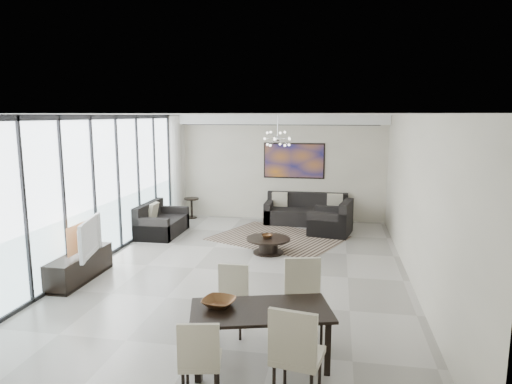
% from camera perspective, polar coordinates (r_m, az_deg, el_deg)
% --- Properties ---
extents(room_shell, '(6.00, 9.00, 2.90)m').
position_cam_1_polar(room_shell, '(8.22, 1.53, -0.48)').
color(room_shell, '#A8A39B').
rests_on(room_shell, ground).
extents(window_wall, '(0.37, 8.95, 2.90)m').
position_cam_1_polar(window_wall, '(9.30, -19.12, 0.28)').
color(window_wall, white).
rests_on(window_wall, floor).
extents(soffit, '(5.98, 0.40, 0.26)m').
position_cam_1_polar(soffit, '(12.41, 2.44, 9.04)').
color(soffit, white).
rests_on(soffit, room_shell).
extents(painting, '(1.68, 0.04, 0.98)m').
position_cam_1_polar(painting, '(12.59, 4.77, 3.91)').
color(painting, '#BD691A').
rests_on(painting, room_shell).
extents(chandelier, '(0.66, 0.66, 0.71)m').
position_cam_1_polar(chandelier, '(10.60, 2.72, 6.67)').
color(chandelier, silver).
rests_on(chandelier, room_shell).
extents(rug, '(3.47, 3.13, 0.01)m').
position_cam_1_polar(rug, '(10.89, 2.80, -5.76)').
color(rug, black).
rests_on(rug, floor).
extents(coffee_table, '(0.93, 0.93, 0.32)m').
position_cam_1_polar(coffee_table, '(9.71, 1.55, -6.59)').
color(coffee_table, black).
rests_on(coffee_table, floor).
extents(bowl_coffee, '(0.23, 0.23, 0.07)m').
position_cam_1_polar(bowl_coffee, '(9.68, 1.39, -5.54)').
color(bowl_coffee, brown).
rests_on(bowl_coffee, coffee_table).
extents(sofa_main, '(2.20, 0.90, 0.80)m').
position_cam_1_polar(sofa_main, '(12.38, 6.31, -2.68)').
color(sofa_main, black).
rests_on(sofa_main, floor).
extents(loveseat, '(0.87, 1.54, 0.77)m').
position_cam_1_polar(loveseat, '(11.42, -11.85, -3.91)').
color(loveseat, black).
rests_on(loveseat, floor).
extents(armchair, '(1.12, 1.16, 0.84)m').
position_cam_1_polar(armchair, '(11.34, 9.50, -3.79)').
color(armchair, black).
rests_on(armchair, floor).
extents(side_table, '(0.42, 0.42, 0.57)m').
position_cam_1_polar(side_table, '(13.04, -8.05, -1.56)').
color(side_table, black).
rests_on(side_table, floor).
extents(tv_console, '(0.44, 1.55, 0.48)m').
position_cam_1_polar(tv_console, '(8.74, -21.17, -8.69)').
color(tv_console, black).
rests_on(tv_console, floor).
extents(television, '(0.41, 1.12, 0.64)m').
position_cam_1_polar(television, '(8.44, -20.73, -5.32)').
color(television, gray).
rests_on(television, tv_console).
extents(dining_table, '(1.78, 1.21, 0.67)m').
position_cam_1_polar(dining_table, '(5.48, 0.62, -15.26)').
color(dining_table, black).
rests_on(dining_table, floor).
extents(dining_chair_sw, '(0.49, 0.49, 0.90)m').
position_cam_1_polar(dining_chair_sw, '(4.87, -7.05, -19.67)').
color(dining_chair_sw, beige).
rests_on(dining_chair_sw, floor).
extents(dining_chair_se, '(0.56, 0.56, 1.05)m').
position_cam_1_polar(dining_chair_se, '(4.77, 4.92, -19.00)').
color(dining_chair_se, beige).
rests_on(dining_chair_se, floor).
extents(dining_chair_nw, '(0.42, 0.42, 0.90)m').
position_cam_1_polar(dining_chair_nw, '(6.27, -3.02, -12.64)').
color(dining_chair_nw, beige).
rests_on(dining_chair_nw, floor).
extents(dining_chair_ne, '(0.58, 0.58, 1.04)m').
position_cam_1_polar(dining_chair_ne, '(6.11, 5.96, -12.45)').
color(dining_chair_ne, beige).
rests_on(dining_chair_ne, floor).
extents(bowl_dining, '(0.44, 0.44, 0.09)m').
position_cam_1_polar(bowl_dining, '(5.51, -4.68, -13.61)').
color(bowl_dining, brown).
rests_on(bowl_dining, dining_table).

